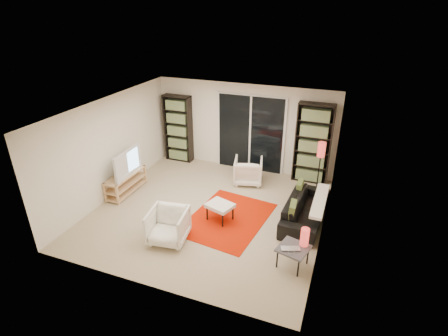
{
  "coord_description": "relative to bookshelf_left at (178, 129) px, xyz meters",
  "views": [
    {
      "loc": [
        2.72,
        -6.2,
        4.37
      ],
      "look_at": [
        0.25,
        0.3,
        1.0
      ],
      "focal_mm": 28.0,
      "sensor_mm": 36.0,
      "label": 1
    }
  ],
  "objects": [
    {
      "name": "tv_stand",
      "position": [
        -0.33,
        -2.25,
        -0.71
      ],
      "size": [
        0.4,
        1.26,
        0.5
      ],
      "color": "#E7BC81",
      "rests_on": "floor"
    },
    {
      "name": "wall_right",
      "position": [
        4.45,
        -2.33,
        0.22
      ],
      "size": [
        0.02,
        5.0,
        2.4
      ],
      "primitive_type": "cube",
      "color": "white",
      "rests_on": "ground"
    },
    {
      "name": "wall_front",
      "position": [
        1.95,
        -4.83,
        0.22
      ],
      "size": [
        5.0,
        0.02,
        2.4
      ],
      "primitive_type": "cube",
      "color": "white",
      "rests_on": "ground"
    },
    {
      "name": "floor_lamp",
      "position": [
        4.12,
        -0.59,
        0.05
      ],
      "size": [
        0.2,
        0.2,
        1.35
      ],
      "color": "black",
      "rests_on": "floor"
    },
    {
      "name": "ottoman",
      "position": [
        2.31,
        -2.57,
        -0.63
      ],
      "size": [
        0.65,
        0.59,
        0.4
      ],
      "color": "white",
      "rests_on": "floor"
    },
    {
      "name": "bookshelf_left",
      "position": [
        0.0,
        0.0,
        0.0
      ],
      "size": [
        0.8,
        0.3,
        1.95
      ],
      "color": "black",
      "rests_on": "ground"
    },
    {
      "name": "tv",
      "position": [
        -0.31,
        -2.25,
        -0.15
      ],
      "size": [
        0.21,
        1.12,
        0.64
      ],
      "primitive_type": "imported",
      "rotation": [
        0.0,
        0.0,
        1.63
      ],
      "color": "black",
      "rests_on": "tv_stand"
    },
    {
      "name": "rug",
      "position": [
        2.46,
        -2.47,
        -0.97
      ],
      "size": [
        1.8,
        2.27,
        0.01
      ],
      "primitive_type": "cube",
      "rotation": [
        0.0,
        0.0,
        -0.12
      ],
      "color": "#BE1900",
      "rests_on": "floor"
    },
    {
      "name": "laptop",
      "position": [
        4.04,
        -3.58,
        -0.56
      ],
      "size": [
        0.39,
        0.32,
        0.03
      ],
      "primitive_type": "imported",
      "rotation": [
        0.0,
        0.0,
        0.36
      ],
      "color": "silver",
      "rests_on": "side_table"
    },
    {
      "name": "floor",
      "position": [
        1.95,
        -2.33,
        -0.98
      ],
      "size": [
        5.0,
        5.0,
        0.0
      ],
      "primitive_type": "plane",
      "color": "#C1AC8B",
      "rests_on": "ground"
    },
    {
      "name": "wall_back",
      "position": [
        1.95,
        0.17,
        0.22
      ],
      "size": [
        5.0,
        0.02,
        2.4
      ],
      "primitive_type": "cube",
      "color": "white",
      "rests_on": "ground"
    },
    {
      "name": "armchair_back",
      "position": [
        2.36,
        -0.68,
        -0.64
      ],
      "size": [
        0.87,
        0.88,
        0.67
      ],
      "primitive_type": "imported",
      "rotation": [
        0.0,
        0.0,
        3.39
      ],
      "color": "white",
      "rests_on": "floor"
    },
    {
      "name": "ceiling",
      "position": [
        1.95,
        -2.33,
        1.42
      ],
      "size": [
        5.0,
        5.0,
        0.02
      ],
      "primitive_type": "cube",
      "color": "white",
      "rests_on": "wall_back"
    },
    {
      "name": "side_table",
      "position": [
        4.07,
        -3.47,
        -0.62
      ],
      "size": [
        0.62,
        0.62,
        0.4
      ],
      "color": "#49494E",
      "rests_on": "floor"
    },
    {
      "name": "wall_left",
      "position": [
        -0.55,
        -2.33,
        0.22
      ],
      "size": [
        0.02,
        5.0,
        2.4
      ],
      "primitive_type": "cube",
      "color": "white",
      "rests_on": "ground"
    },
    {
      "name": "sliding_door",
      "position": [
        2.15,
        0.13,
        0.07
      ],
      "size": [
        1.92,
        0.08,
        2.16
      ],
      "color": "white",
      "rests_on": "ground"
    },
    {
      "name": "bookshelf_right",
      "position": [
        3.85,
        -0.0,
        0.07
      ],
      "size": [
        0.9,
        0.3,
        2.1
      ],
      "color": "black",
      "rests_on": "ground"
    },
    {
      "name": "armchair_front",
      "position": [
        1.62,
        -3.6,
        -0.63
      ],
      "size": [
        0.83,
        0.85,
        0.68
      ],
      "primitive_type": "imported",
      "rotation": [
        0.0,
        0.0,
        0.15
      ],
      "color": "white",
      "rests_on": "floor"
    },
    {
      "name": "sofa",
      "position": [
        4.05,
        -1.93,
        -0.7
      ],
      "size": [
        0.84,
        1.92,
        0.55
      ],
      "primitive_type": "imported",
      "rotation": [
        0.0,
        0.0,
        1.52
      ],
      "color": "black",
      "rests_on": "floor"
    },
    {
      "name": "table_lamp",
      "position": [
        4.22,
        -3.32,
        -0.4
      ],
      "size": [
        0.15,
        0.15,
        0.34
      ],
      "primitive_type": "cylinder",
      "color": "#EE3A32",
      "rests_on": "side_table"
    }
  ]
}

